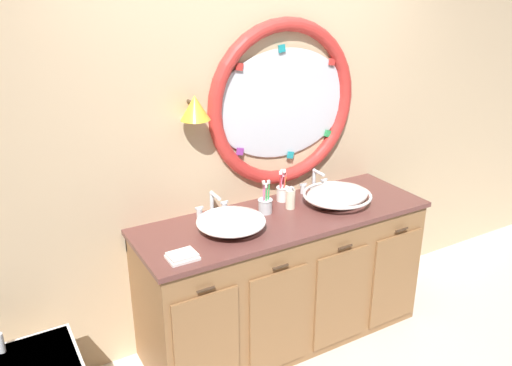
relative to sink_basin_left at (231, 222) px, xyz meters
name	(u,v)px	position (x,y,z in m)	size (l,w,h in m)	color
ground_plane	(298,357)	(0.35, -0.22, -0.95)	(14.00, 14.00, 0.00)	silver
back_wall_assembly	(254,135)	(0.36, 0.37, 0.37)	(6.40, 0.26, 2.60)	#D6B78E
vanity_counter	(283,277)	(0.38, 0.03, -0.50)	(1.86, 0.65, 0.89)	olive
sink_basin_left	(231,222)	(0.00, 0.00, 0.00)	(0.40, 0.40, 0.12)	white
sink_basin_right	(337,195)	(0.76, 0.00, 0.00)	(0.44, 0.44, 0.12)	white
faucet_set_left	(212,206)	(0.00, 0.25, 0.00)	(0.22, 0.13, 0.16)	silver
faucet_set_right	(314,183)	(0.76, 0.25, 0.00)	(0.23, 0.13, 0.16)	silver
toothbrush_holder_left	(265,205)	(0.30, 0.11, 0.00)	(0.09, 0.09, 0.22)	silver
toothbrush_holder_right	(283,192)	(0.49, 0.22, 0.00)	(0.09, 0.09, 0.22)	white
soap_dispenser	(290,199)	(0.47, 0.09, 0.01)	(0.06, 0.07, 0.15)	#EFE5C6
folded_hand_towel	(182,256)	(-0.37, -0.16, -0.04)	(0.16, 0.12, 0.03)	white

